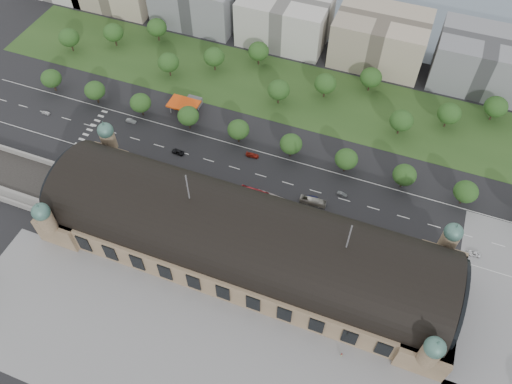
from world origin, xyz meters
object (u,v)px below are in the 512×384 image
(traffic_car_0, at_px, (46,113))
(parked_car_0, at_px, (145,174))
(traffic_car_1, at_px, (131,121))
(parked_car_6, at_px, (205,188))
(traffic_car_6, at_px, (474,253))
(parked_car_5, at_px, (152,168))
(pedestrian_0, at_px, (341,355))
(traffic_car_3, at_px, (252,155))
(parked_car_1, at_px, (139,164))
(petrol_station, at_px, (189,103))
(parked_car_2, at_px, (160,178))
(traffic_car_5, at_px, (342,194))
(bus_east, at_px, (313,201))
(parked_car_3, at_px, (161,171))
(parked_car_4, at_px, (157,177))
(bus_west, at_px, (255,193))
(traffic_car_2, at_px, (178,152))
(traffic_car_4, at_px, (312,197))
(bus_mid, at_px, (270,198))

(traffic_car_0, bearing_deg, parked_car_0, 75.57)
(traffic_car_1, height_order, parked_car_0, parked_car_0)
(traffic_car_0, xyz_separation_m, parked_car_6, (88.14, -14.70, 0.10))
(traffic_car_6, height_order, parked_car_5, traffic_car_6)
(traffic_car_0, height_order, pedestrian_0, pedestrian_0)
(parked_car_6, bearing_deg, traffic_car_3, 121.45)
(parked_car_1, distance_m, parked_car_5, 6.42)
(petrol_station, relative_size, parked_car_2, 2.71)
(traffic_car_5, relative_size, bus_east, 0.39)
(parked_car_2, xyz_separation_m, parked_car_3, (-1.38, 4.00, -0.11))
(parked_car_2, xyz_separation_m, bus_east, (63.21, 10.56, 0.75))
(parked_car_0, relative_size, parked_car_4, 1.03)
(traffic_car_1, height_order, bus_west, bus_west)
(parked_car_0, height_order, bus_west, bus_west)
(traffic_car_1, relative_size, parked_car_1, 0.89)
(parked_car_1, relative_size, parked_car_3, 1.41)
(traffic_car_6, relative_size, parked_car_0, 1.06)
(traffic_car_3, distance_m, parked_car_5, 42.99)
(traffic_car_5, bearing_deg, petrol_station, 78.35)
(traffic_car_0, distance_m, parked_car_0, 63.19)
(traffic_car_6, xyz_separation_m, bus_west, (-86.05, -3.24, 1.03))
(traffic_car_0, bearing_deg, bus_east, 88.13)
(petrol_station, height_order, bus_west, petrol_station)
(parked_car_5, relative_size, bus_west, 0.37)
(traffic_car_2, relative_size, parked_car_4, 1.23)
(traffic_car_1, xyz_separation_m, traffic_car_3, (59.67, 0.07, 0.03))
(petrol_station, height_order, parked_car_4, petrol_station)
(traffic_car_2, xyz_separation_m, parked_car_3, (-1.83, -12.15, -0.14))
(traffic_car_4, distance_m, traffic_car_6, 64.00)
(petrol_station, bearing_deg, parked_car_4, -82.54)
(parked_car_6, height_order, bus_west, bus_west)
(petrol_station, height_order, parked_car_2, petrol_station)
(traffic_car_3, bearing_deg, petrol_station, 59.09)
(bus_east, bearing_deg, parked_car_6, 98.63)
(traffic_car_4, height_order, parked_car_2, traffic_car_4)
(traffic_car_6, relative_size, bus_east, 0.47)
(bus_mid, bearing_deg, traffic_car_2, 82.24)
(parked_car_0, xyz_separation_m, bus_mid, (53.84, 6.00, 0.90))
(petrol_station, xyz_separation_m, parked_car_2, (7.29, -44.28, -2.20))
(traffic_car_4, bearing_deg, traffic_car_1, -105.19)
(parked_car_1, xyz_separation_m, parked_car_6, (32.06, -2.17, 0.06))
(bus_west, distance_m, pedestrian_0, 71.61)
(petrol_station, distance_m, traffic_car_5, 84.37)
(parked_car_1, height_order, bus_east, bus_east)
(traffic_car_3, height_order, parked_car_2, traffic_car_3)
(traffic_car_1, relative_size, traffic_car_4, 1.00)
(traffic_car_6, xyz_separation_m, bus_east, (-62.88, 1.32, 0.80))
(parked_car_1, xyz_separation_m, bus_mid, (58.75, 2.00, 0.94))
(bus_mid, relative_size, bus_east, 1.12)
(petrol_station, distance_m, parked_car_3, 40.78)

